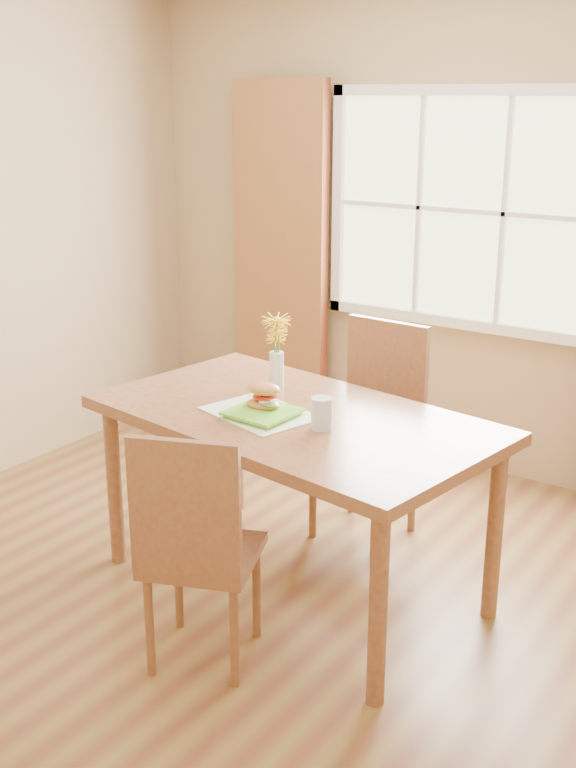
{
  "coord_description": "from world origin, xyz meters",
  "views": [
    {
      "loc": [
        2.02,
        -2.79,
        2.12
      ],
      "look_at": [
        0.04,
        0.12,
        0.97
      ],
      "focal_mm": 42.0,
      "sensor_mm": 36.0,
      "label": 1
    }
  ],
  "objects_px": {
    "chair_near": "(195,542)",
    "flower_vase": "(277,342)",
    "dining_table": "(294,432)",
    "water_glass": "(322,414)",
    "chair_far": "(375,419)",
    "croissant_sandwich": "(263,396)"
  },
  "relations": [
    {
      "from": "water_glass",
      "to": "chair_far",
      "type": "bearing_deg",
      "value": 103.34
    },
    {
      "from": "chair_far",
      "to": "flower_vase",
      "type": "xyz_separation_m",
      "value": [
        -0.27,
        -0.46,
        0.46
      ]
    },
    {
      "from": "chair_near",
      "to": "croissant_sandwich",
      "type": "distance_m",
      "value": 0.74
    },
    {
      "from": "chair_near",
      "to": "flower_vase",
      "type": "distance_m",
      "value": 1.12
    },
    {
      "from": "dining_table",
      "to": "water_glass",
      "type": "bearing_deg",
      "value": -16.45
    },
    {
      "from": "dining_table",
      "to": "chair_far",
      "type": "xyz_separation_m",
      "value": [
        0.0,
        0.71,
        -0.16
      ]
    },
    {
      "from": "chair_near",
      "to": "croissant_sandwich",
      "type": "height_order",
      "value": "chair_near"
    },
    {
      "from": "croissant_sandwich",
      "to": "flower_vase",
      "type": "relative_size",
      "value": 0.49
    },
    {
      "from": "chair_near",
      "to": "water_glass",
      "type": "distance_m",
      "value": 0.72
    },
    {
      "from": "dining_table",
      "to": "water_glass",
      "type": "relative_size",
      "value": 13.84
    },
    {
      "from": "chair_far",
      "to": "croissant_sandwich",
      "type": "relative_size",
      "value": 6.45
    },
    {
      "from": "chair_near",
      "to": "flower_vase",
      "type": "xyz_separation_m",
      "value": [
        -0.3,
        0.95,
        0.5
      ]
    },
    {
      "from": "croissant_sandwich",
      "to": "water_glass",
      "type": "xyz_separation_m",
      "value": [
        0.3,
        -0.02,
        -0.01
      ]
    },
    {
      "from": "dining_table",
      "to": "water_glass",
      "type": "xyz_separation_m",
      "value": [
        0.2,
        -0.09,
        0.15
      ]
    },
    {
      "from": "chair_far",
      "to": "flower_vase",
      "type": "bearing_deg",
      "value": -117.6
    },
    {
      "from": "chair_far",
      "to": "croissant_sandwich",
      "type": "bearing_deg",
      "value": -95.35
    },
    {
      "from": "chair_far",
      "to": "flower_vase",
      "type": "relative_size",
      "value": 3.13
    },
    {
      "from": "dining_table",
      "to": "croissant_sandwich",
      "type": "distance_m",
      "value": 0.21
    },
    {
      "from": "dining_table",
      "to": "flower_vase",
      "type": "xyz_separation_m",
      "value": [
        -0.26,
        0.25,
        0.3
      ]
    },
    {
      "from": "chair_near",
      "to": "flower_vase",
      "type": "height_order",
      "value": "flower_vase"
    },
    {
      "from": "water_glass",
      "to": "flower_vase",
      "type": "distance_m",
      "value": 0.59
    },
    {
      "from": "chair_far",
      "to": "water_glass",
      "type": "distance_m",
      "value": 0.88
    }
  ]
}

